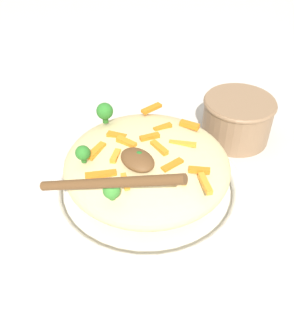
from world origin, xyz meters
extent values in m
plane|color=beige|center=(0.00, 0.00, 0.00)|extent=(2.40, 2.40, 0.00)
cylinder|color=white|center=(0.00, 0.00, 0.01)|extent=(0.29, 0.29, 0.02)
torus|color=white|center=(0.00, 0.00, 0.03)|extent=(0.31, 0.31, 0.02)
torus|color=black|center=(0.00, 0.00, 0.04)|extent=(0.30, 0.30, 0.00)
ellipsoid|color=#DBC689|center=(0.00, 0.00, 0.08)|extent=(0.26, 0.25, 0.08)
cube|color=orange|center=(0.00, 0.09, 0.11)|extent=(0.03, 0.02, 0.01)
cube|color=orange|center=(-0.01, 0.01, 0.12)|extent=(0.02, 0.03, 0.01)
cube|color=orange|center=(-0.01, -0.05, 0.11)|extent=(0.02, 0.03, 0.01)
cube|color=orange|center=(-0.02, 0.05, 0.11)|extent=(0.01, 0.03, 0.01)
cube|color=orange|center=(0.01, -0.09, 0.11)|extent=(0.03, 0.04, 0.01)
cube|color=orange|center=(0.03, 0.04, 0.11)|extent=(0.04, 0.03, 0.01)
cube|color=orange|center=(0.04, -0.07, 0.11)|extent=(0.03, 0.02, 0.01)
cube|color=orange|center=(-0.05, -0.02, 0.11)|extent=(0.03, 0.02, 0.01)
cube|color=orange|center=(0.11, 0.01, 0.11)|extent=(0.04, 0.02, 0.01)
cube|color=orange|center=(0.02, 0.01, 0.12)|extent=(0.03, 0.01, 0.01)
cube|color=orange|center=(0.06, 0.00, 0.11)|extent=(0.01, 0.04, 0.01)
cube|color=orange|center=(-0.04, -0.06, 0.11)|extent=(0.02, 0.04, 0.01)
cube|color=orange|center=(-0.02, -0.02, 0.12)|extent=(0.03, 0.02, 0.01)
cube|color=orange|center=(0.09, 0.02, 0.11)|extent=(0.03, 0.03, 0.01)
cube|color=orange|center=(-0.08, 0.07, 0.11)|extent=(0.01, 0.04, 0.01)
cube|color=orange|center=(0.08, -0.02, 0.11)|extent=(0.03, 0.03, 0.01)
cylinder|color=#296820|center=(-0.03, -0.09, 0.11)|extent=(0.01, 0.01, 0.01)
sphere|color=#2D7A28|center=(-0.03, -0.09, 0.12)|extent=(0.02, 0.02, 0.02)
cylinder|color=#296820|center=(-0.10, -0.01, 0.11)|extent=(0.01, 0.01, 0.01)
sphere|color=#2D7A28|center=(-0.10, -0.01, 0.13)|extent=(0.03, 0.03, 0.03)
cylinder|color=#205B1C|center=(0.02, -0.03, 0.12)|extent=(0.01, 0.01, 0.01)
sphere|color=#236B23|center=(0.02, -0.03, 0.12)|extent=(0.02, 0.02, 0.02)
cylinder|color=#377928|center=(0.05, -0.10, 0.11)|extent=(0.01, 0.01, 0.01)
sphere|color=#3D8E33|center=(0.05, -0.10, 0.12)|extent=(0.02, 0.02, 0.02)
ellipsoid|color=brown|center=(0.03, -0.04, 0.12)|extent=(0.06, 0.04, 0.02)
cylinder|color=brown|center=(0.07, -0.12, 0.16)|extent=(0.17, 0.10, 0.09)
cylinder|color=#8C6B4C|center=(-0.02, 0.24, 0.04)|extent=(0.13, 0.13, 0.09)
torus|color=#8C6B4C|center=(-0.02, 0.24, 0.08)|extent=(0.14, 0.14, 0.01)
camera|label=1|loc=(0.34, -0.28, 0.46)|focal=40.62mm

